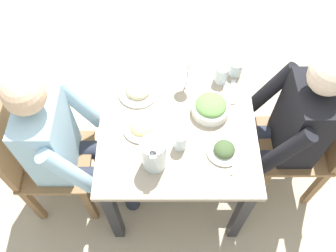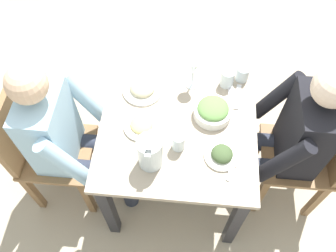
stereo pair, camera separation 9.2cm
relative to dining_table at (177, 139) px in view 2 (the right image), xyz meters
name	(u,v)px [view 2 (the right image)]	position (x,y,z in m)	size (l,w,h in m)	color
ground_plane	(176,181)	(0.00, 0.00, -0.59)	(8.00, 8.00, 0.00)	tan
dining_table	(177,139)	(0.00, 0.00, 0.00)	(0.82, 0.82, 0.72)	gray
chair_near	(313,153)	(0.03, -0.78, -0.09)	(0.40, 0.40, 0.89)	olive
chair_far	(41,147)	(-0.08, 0.78, -0.09)	(0.40, 0.40, 0.89)	olive
diner_near	(284,137)	(0.03, -0.57, 0.06)	(0.48, 0.53, 1.18)	black
diner_far	(71,137)	(-0.08, 0.57, 0.06)	(0.48, 0.53, 1.18)	#9EC6E0
water_pitcher	(150,152)	(-0.22, 0.12, 0.23)	(0.16, 0.12, 0.19)	silver
salad_bowl	(213,110)	(0.08, -0.18, 0.18)	(0.20, 0.20, 0.09)	white
plate_dolmas	(222,155)	(-0.16, -0.23, 0.15)	(0.17, 0.17, 0.06)	white
plate_beans	(143,88)	(0.21, 0.21, 0.15)	(0.22, 0.22, 0.06)	white
plate_fries	(142,125)	(-0.02, 0.19, 0.15)	(0.19, 0.19, 0.04)	white
water_glass_far_left	(179,142)	(-0.13, -0.01, 0.19)	(0.06, 0.06, 0.10)	silver
water_glass_near_right	(243,74)	(0.35, -0.33, 0.18)	(0.07, 0.07, 0.09)	silver
water_glass_near_left	(227,78)	(0.30, -0.25, 0.19)	(0.07, 0.07, 0.10)	silver
wine_glass	(193,68)	(0.28, -0.06, 0.28)	(0.08, 0.08, 0.20)	silver
fork_near	(230,93)	(0.24, -0.27, 0.14)	(0.17, 0.03, 0.01)	silver
knife_near	(234,165)	(-0.20, -0.29, 0.14)	(0.18, 0.02, 0.01)	silver
fork_far	(238,97)	(0.21, -0.31, 0.14)	(0.17, 0.03, 0.01)	silver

